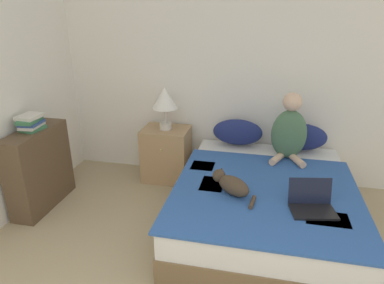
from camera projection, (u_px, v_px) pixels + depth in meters
wall_back at (242, 72)px, 3.80m from camera, size 5.15×0.05×2.55m
bed at (264, 204)px, 3.18m from camera, size 1.58×1.92×0.48m
pillow_near at (237, 132)px, 3.86m from camera, size 0.55×0.22×0.30m
pillow_far at (301, 137)px, 3.72m from camera, size 0.55×0.22×0.30m
person_sitting at (289, 131)px, 3.46m from camera, size 0.36×0.35×0.69m
cat_tabby at (231, 184)px, 2.88m from camera, size 0.39×0.38×0.17m
laptop_open at (312, 204)px, 2.65m from camera, size 0.38×0.32×0.22m
nightstand at (166, 154)px, 4.07m from camera, size 0.53×0.44×0.63m
table_lamp at (165, 100)px, 3.81m from camera, size 0.29×0.29×0.49m
bookshelf at (39, 169)px, 3.48m from camera, size 0.26×0.77×0.83m
book_stack_top at (31, 123)px, 3.30m from camera, size 0.21×0.26×0.15m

